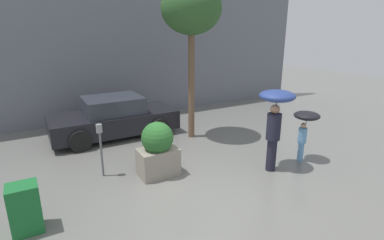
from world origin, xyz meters
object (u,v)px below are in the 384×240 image
(newspaper_box, at_px, (25,209))
(person_child, at_px, (306,122))
(planter_box, at_px, (158,149))
(street_tree, at_px, (191,10))
(parking_meter, at_px, (100,140))
(parked_car_near, at_px, (114,118))
(person_adult, at_px, (276,112))

(newspaper_box, bearing_deg, person_child, -2.74)
(planter_box, relative_size, person_child, 0.98)
(street_tree, relative_size, parking_meter, 3.63)
(person_child, height_order, newspaper_box, person_child)
(person_child, relative_size, parked_car_near, 0.34)
(person_adult, height_order, person_child, person_adult)
(parking_meter, bearing_deg, planter_box, -26.42)
(person_child, xyz_separation_m, newspaper_box, (-6.59, 0.32, -0.63))
(street_tree, bearing_deg, planter_box, -136.09)
(parking_meter, relative_size, newspaper_box, 1.46)
(parking_meter, bearing_deg, street_tree, 22.88)
(parked_car_near, relative_size, street_tree, 0.84)
(parking_meter, bearing_deg, parked_car_near, 68.73)
(planter_box, relative_size, newspaper_box, 1.49)
(person_adult, xyz_separation_m, newspaper_box, (-5.51, 0.28, -1.06))
(street_tree, height_order, parking_meter, street_tree)
(person_child, bearing_deg, planter_box, 156.76)
(person_adult, xyz_separation_m, parked_car_near, (-2.78, 4.45, -0.91))
(planter_box, height_order, parking_meter, planter_box)
(person_adult, bearing_deg, parked_car_near, 85.64)
(planter_box, xyz_separation_m, person_child, (3.72, -1.16, 0.41))
(person_child, distance_m, parking_meter, 5.23)
(planter_box, xyz_separation_m, person_adult, (2.64, -1.12, 0.85))
(person_child, height_order, parked_car_near, person_child)
(planter_box, xyz_separation_m, parking_meter, (-1.20, 0.60, 0.28))
(street_tree, xyz_separation_m, newspaper_box, (-4.90, -2.80, -3.50))
(street_tree, relative_size, newspaper_box, 5.32)
(planter_box, height_order, person_child, person_child)
(parking_meter, distance_m, newspaper_box, 2.25)
(person_child, relative_size, newspaper_box, 1.52)
(parked_car_near, height_order, parking_meter, parking_meter)
(person_child, height_order, street_tree, street_tree)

